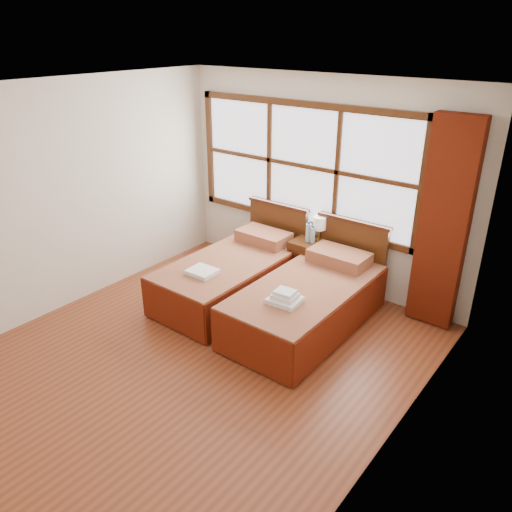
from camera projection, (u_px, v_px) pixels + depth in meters
The scene contains 15 objects.
floor at pixel (199, 356), 5.10m from camera, with size 4.50×4.50×0.00m, color brown.
ceiling at pixel (184, 91), 4.02m from camera, with size 4.50×4.50×0.00m, color white.
wall_back at pixel (320, 184), 6.17m from camera, with size 4.00×4.00×0.00m, color silver.
wall_left at pixel (66, 198), 5.68m from camera, with size 4.50×4.50×0.00m, color silver.
wall_right at pixel (400, 308), 3.44m from camera, with size 4.50×4.50×0.00m, color silver.
window at pixel (302, 165), 6.20m from camera, with size 3.16×0.06×1.56m.
curtain at pixel (444, 226), 5.23m from camera, with size 0.50×0.16×2.30m, color #5B1909.
bed_left at pixel (233, 274), 6.15m from camera, with size 1.00×2.02×0.96m.
bed_right at pixel (309, 301), 5.53m from camera, with size 1.02×2.04×0.99m.
nightstand at pixel (310, 264), 6.36m from camera, with size 0.47×0.46×0.63m.
towels_left at pixel (202, 272), 5.66m from camera, with size 0.32×0.28×0.05m.
towels_right at pixel (285, 298), 5.03m from camera, with size 0.34×0.30×0.13m.
lamp at pixel (319, 224), 6.17m from camera, with size 0.16×0.16×0.31m.
bottle_near at pixel (308, 232), 6.19m from camera, with size 0.07×0.07×0.26m.
bottle_far at pixel (313, 235), 6.16m from camera, with size 0.06×0.06×0.22m.
Camera 1 is at (3.04, -2.96, 3.07)m, focal length 35.00 mm.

